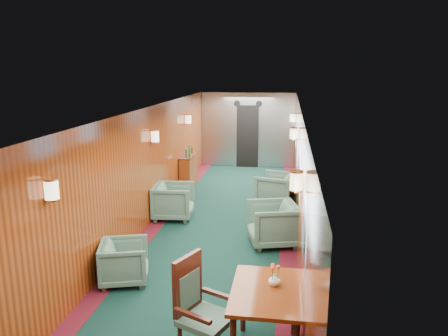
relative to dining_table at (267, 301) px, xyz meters
name	(u,v)px	position (x,y,z in m)	size (l,w,h in m)	color
room	(219,151)	(-1.11, 3.68, 0.94)	(12.00, 12.10, 2.40)	#0C2C25
bulkhead	(248,130)	(-1.11, 9.59, 0.49)	(2.98, 0.17, 2.39)	#ADAFB4
windows_right	(298,160)	(0.37, 3.93, 0.75)	(0.02, 8.60, 0.80)	#A6A9AC
wall_sconces	(223,138)	(-1.11, 4.25, 1.09)	(2.97, 7.97, 0.25)	beige
dining_table	(267,301)	(0.00, 0.00, 0.00)	(0.78, 1.11, 0.83)	maroon
side_chair	(198,305)	(-0.75, -0.10, -0.05)	(0.69, 0.70, 1.19)	#1C4135
credenza	(188,171)	(-2.45, 6.85, -0.25)	(0.31, 0.97, 1.15)	maroon
flower_vase	(274,280)	(0.07, 0.10, 0.20)	(0.13, 0.13, 0.14)	silver
armchair_left_near	(124,262)	(-2.21, 1.47, -0.38)	(0.68, 0.70, 0.64)	#1C4135
armchair_left_far	(174,201)	(-2.21, 4.35, -0.32)	(0.81, 0.83, 0.76)	#1C4135
armchair_right_near	(273,224)	(-0.06, 3.24, -0.31)	(0.84, 0.86, 0.78)	#1C4135
armchair_right_far	(276,190)	(-0.06, 5.55, -0.31)	(0.83, 0.85, 0.78)	#1C4135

